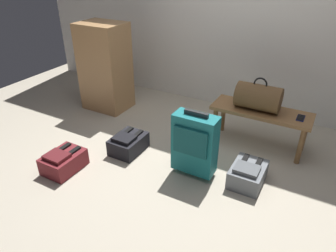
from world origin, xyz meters
name	(u,v)px	position (x,y,z in m)	size (l,w,h in m)	color
ground_plane	(178,166)	(0.00, 0.00, 0.00)	(6.60, 6.60, 0.00)	#B2A893
bench	(261,116)	(0.56, 0.76, 0.36)	(1.00, 0.36, 0.42)	olive
duffel_bag_brown	(258,97)	(0.51, 0.76, 0.56)	(0.44, 0.26, 0.34)	brown
cell_phone	(301,118)	(0.94, 0.76, 0.43)	(0.07, 0.14, 0.01)	#191E4C
suitcase_upright_teal	(195,143)	(0.18, -0.03, 0.34)	(0.39, 0.20, 0.65)	#14666B
backpack_grey	(248,174)	(0.66, 0.09, 0.09)	(0.28, 0.38, 0.21)	slate
backpack_maroon	(64,161)	(-0.93, -0.57, 0.09)	(0.28, 0.38, 0.21)	maroon
backpack_dark	(128,143)	(-0.58, -0.01, 0.09)	(0.28, 0.38, 0.21)	black
side_cabinet	(105,67)	(-1.44, 0.75, 0.55)	(0.56, 0.44, 1.10)	#A87A4C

